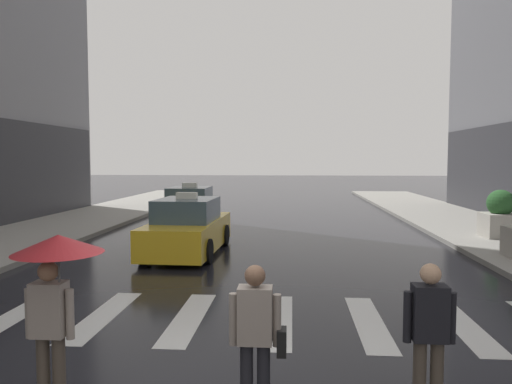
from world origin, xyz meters
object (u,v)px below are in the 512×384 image
Objects in this scene: taxi_second at (190,208)px; pedestrian_with_umbrella at (55,273)px; pedestrian_with_handbag at (256,332)px; planter_mid_block at (500,216)px; pedestrian_plain_coat at (429,329)px; taxi_lead at (188,229)px.

taxi_second is 14.65m from pedestrian_with_umbrella.
pedestrian_with_umbrella is at bearing 179.26° from pedestrian_with_handbag.
pedestrian_with_handbag is at bearing -0.74° from pedestrian_with_umbrella.
taxi_second is 11.61m from planter_mid_block.
taxi_second reaches higher than pedestrian_plain_coat.
planter_mid_block is (7.37, 11.59, -0.06)m from pedestrian_with_handbag.
pedestrian_plain_coat is (4.51, -8.58, 0.21)m from taxi_lead.
pedestrian_with_umbrella is 2.27m from pedestrian_with_handbag.
pedestrian_with_handbag is 1.00× the size of pedestrian_plain_coat.
planter_mid_block is (9.56, 11.56, -0.64)m from pedestrian_with_umbrella.
planter_mid_block is at bearing 50.43° from pedestrian_with_umbrella.
taxi_lead is 5.88m from taxi_second.
taxi_lead is at bearing 106.95° from pedestrian_with_handbag.
planter_mid_block is (10.05, 2.80, 0.15)m from taxi_lead.
taxi_lead is 2.36× the size of pedestrian_with_umbrella.
pedestrian_with_handbag is (2.19, -0.03, -0.58)m from pedestrian_with_umbrella.
taxi_lead is 2.87× the size of planter_mid_block.
taxi_lead is 10.43m from planter_mid_block.
taxi_lead is 2.78× the size of pedestrian_plain_coat.
taxi_second is 2.77× the size of pedestrian_plain_coat.
pedestrian_plain_coat is at bearing -115.94° from planter_mid_block.
taxi_second is 2.77× the size of pedestrian_with_handbag.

